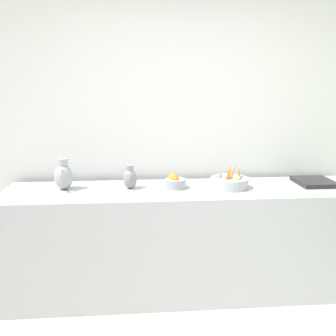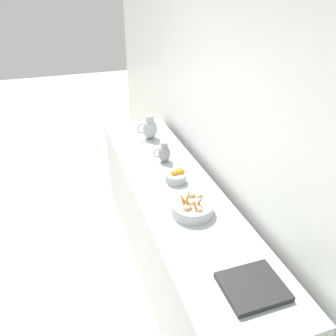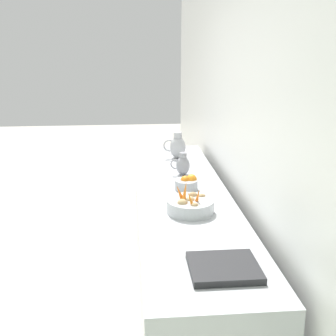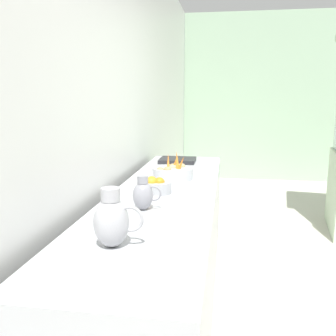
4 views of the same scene
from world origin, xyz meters
The scene contains 8 objects.
ground_plane centered at (0.00, 0.00, 0.00)m, with size 15.08×15.08×0.00m, color #B7B2A5.
tile_wall_left centered at (-1.95, 0.41, 1.50)m, with size 0.10×8.17×3.00m, color white.
prep_counter centered at (-1.50, -0.09, 0.45)m, with size 0.68×2.94×0.90m, color #ADAFB5.
vegetable_colander centered at (-1.50, 0.27, 0.95)m, with size 0.31×0.31×0.22m.
orange_bowl centered at (-1.54, -0.18, 0.95)m, with size 0.17×0.17×0.11m.
metal_pitcher_tall centered at (-1.56, -1.08, 1.01)m, with size 0.21×0.15×0.25m.
metal_pitcher_short centered at (-1.55, -0.54, 0.99)m, with size 0.16×0.11×0.19m.
counter_sink_basin centered at (-1.56, 1.03, 0.92)m, with size 0.34×0.30×0.04m, color #232326.
Camera 2 is at (-0.69, 2.15, 2.46)m, focal length 36.90 mm.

